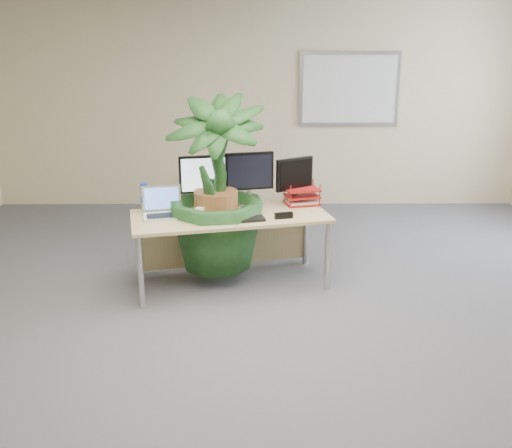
{
  "coord_description": "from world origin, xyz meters",
  "views": [
    {
      "loc": [
        -0.06,
        -3.57,
        2.19
      ],
      "look_at": [
        -0.03,
        0.35,
        0.9
      ],
      "focal_mm": 40.0,
      "sensor_mm": 36.0,
      "label": 1
    }
  ],
  "objects_px": {
    "monitor_left": "(203,178)",
    "monitor_right": "(249,175)",
    "laptop": "(163,209)",
    "desk": "(228,226)",
    "floor_plant": "(216,204)"
  },
  "relations": [
    {
      "from": "desk",
      "to": "monitor_right",
      "type": "distance_m",
      "value": 0.52
    },
    {
      "from": "monitor_left",
      "to": "monitor_right",
      "type": "bearing_deg",
      "value": 9.98
    },
    {
      "from": "laptop",
      "to": "desk",
      "type": "bearing_deg",
      "value": 10.41
    },
    {
      "from": "desk",
      "to": "floor_plant",
      "type": "bearing_deg",
      "value": -171.8
    },
    {
      "from": "floor_plant",
      "to": "monitor_left",
      "type": "xyz_separation_m",
      "value": [
        -0.12,
        0.15,
        0.2
      ]
    },
    {
      "from": "monitor_left",
      "to": "laptop",
      "type": "bearing_deg",
      "value": -145.5
    },
    {
      "from": "desk",
      "to": "floor_plant",
      "type": "relative_size",
      "value": 1.25
    },
    {
      "from": "desk",
      "to": "monitor_left",
      "type": "xyz_separation_m",
      "value": [
        -0.23,
        0.13,
        0.42
      ]
    },
    {
      "from": "monitor_left",
      "to": "laptop",
      "type": "xyz_separation_m",
      "value": [
        -0.35,
        -0.24,
        -0.22
      ]
    },
    {
      "from": "monitor_left",
      "to": "monitor_right",
      "type": "xyz_separation_m",
      "value": [
        0.43,
        0.07,
        0.01
      ]
    },
    {
      "from": "monitor_right",
      "to": "laptop",
      "type": "height_order",
      "value": "monitor_right"
    },
    {
      "from": "desk",
      "to": "laptop",
      "type": "height_order",
      "value": "laptop"
    },
    {
      "from": "floor_plant",
      "to": "laptop",
      "type": "height_order",
      "value": "floor_plant"
    },
    {
      "from": "monitor_right",
      "to": "laptop",
      "type": "xyz_separation_m",
      "value": [
        -0.77,
        -0.31,
        -0.23
      ]
    },
    {
      "from": "desk",
      "to": "monitor_right",
      "type": "relative_size",
      "value": 3.68
    }
  ]
}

